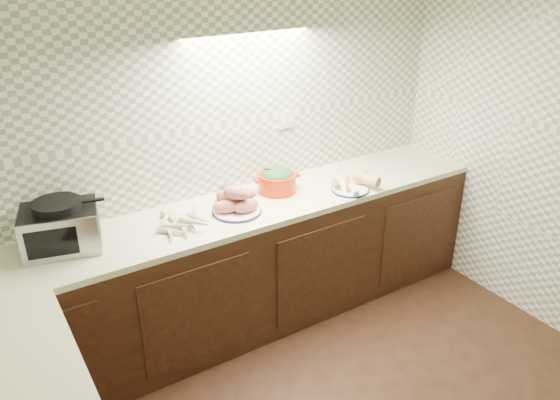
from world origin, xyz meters
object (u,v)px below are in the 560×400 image
sweet_potato_plate (236,202)px  toaster_oven (60,227)px  dutch_oven (277,180)px  parsnip_pile (181,221)px  onion_bowl (229,195)px  veg_plate (354,182)px

sweet_potato_plate → toaster_oven: bearing=173.4°
toaster_oven → dutch_oven: bearing=14.1°
toaster_oven → parsnip_pile: toaster_oven is taller
onion_bowl → veg_plate: (0.83, -0.27, -0.00)m
sweet_potato_plate → veg_plate: 0.86m
sweet_potato_plate → dutch_oven: size_ratio=1.00×
toaster_oven → parsnip_pile: 0.67m
dutch_oven → onion_bowl: bearing=-174.9°
toaster_oven → sweet_potato_plate: toaster_oven is taller
parsnip_pile → veg_plate: size_ratio=1.12×
sweet_potato_plate → veg_plate: bearing=-7.6°
sweet_potato_plate → parsnip_pile: bearing=177.7°
toaster_oven → veg_plate: bearing=6.8°
parsnip_pile → sweet_potato_plate: 0.37m
toaster_oven → onion_bowl: size_ratio=2.77×
sweet_potato_plate → veg_plate: size_ratio=1.03×
parsnip_pile → sweet_potato_plate: size_ratio=1.09×
parsnip_pile → onion_bowl: 0.42m
sweet_potato_plate → dutch_oven: 0.40m
sweet_potato_plate → dutch_oven: bearing=18.3°
parsnip_pile → veg_plate: bearing=-6.0°
toaster_oven → dutch_oven: toaster_oven is taller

